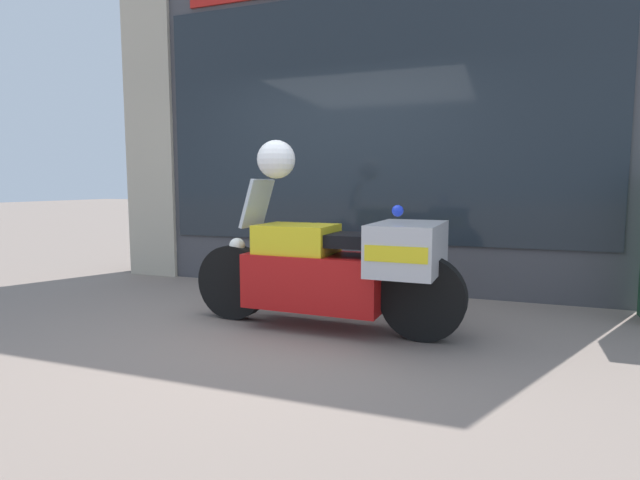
% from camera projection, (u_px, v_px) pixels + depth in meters
% --- Properties ---
extents(ground_plane, '(60.00, 60.00, 0.00)m').
position_uv_depth(ground_plane, '(273.00, 332.00, 4.03)').
color(ground_plane, gray).
extents(shop_building, '(5.87, 0.55, 3.68)m').
position_uv_depth(shop_building, '(319.00, 128.00, 5.80)').
color(shop_building, '#424247').
rests_on(shop_building, ground).
extents(window_display, '(4.72, 0.30, 2.06)m').
position_uv_depth(window_display, '(370.00, 245.00, 5.77)').
color(window_display, slate).
rests_on(window_display, ground).
extents(paramedic_motorcycle, '(2.33, 0.81, 1.23)m').
position_uv_depth(paramedic_motorcycle, '(339.00, 267.00, 4.02)').
color(paramedic_motorcycle, black).
rests_on(paramedic_motorcycle, ground).
extents(white_helmet, '(0.32, 0.32, 0.32)m').
position_uv_depth(white_helmet, '(276.00, 159.00, 4.13)').
color(white_helmet, white).
rests_on(white_helmet, paramedic_motorcycle).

